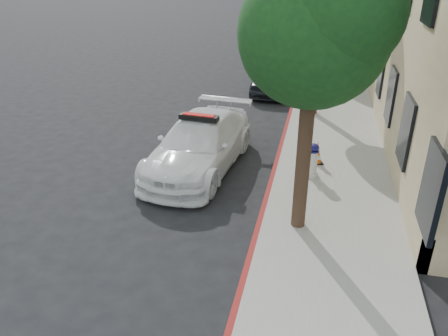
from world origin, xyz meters
TOP-DOWN VIEW (x-y plane):
  - ground at (0.00, 0.00)m, footprint 120.00×120.00m
  - sidewalk at (3.60, 10.00)m, footprint 3.20×50.00m
  - curb_strip at (2.06, 10.00)m, footprint 0.12×50.00m
  - tree_near at (2.93, -2.01)m, footprint 2.92×2.82m
  - tree_mid at (2.93, 5.99)m, footprint 2.77×2.64m
  - police_car at (-0.08, 0.65)m, footprint 2.50×5.22m
  - parked_car_mid at (1.03, 9.18)m, footprint 1.83×4.34m
  - parked_car_far at (1.20, 15.51)m, footprint 1.46×4.04m
  - fire_hydrant at (3.08, 0.50)m, footprint 0.40×0.36m
  - traffic_cone at (3.19, 1.38)m, footprint 0.44×0.44m

SIDE VIEW (x-z plane):
  - ground at x=0.00m, z-range 0.00..0.00m
  - sidewalk at x=3.60m, z-range 0.00..0.15m
  - curb_strip at x=2.06m, z-range 0.00..0.15m
  - traffic_cone at x=3.19m, z-range 0.15..0.82m
  - fire_hydrant at x=3.08m, z-range 0.14..1.08m
  - parked_car_far at x=1.20m, z-range 0.00..1.33m
  - parked_car_mid at x=1.03m, z-range 0.00..1.46m
  - police_car at x=-0.08m, z-range -0.07..1.54m
  - tree_mid at x=2.93m, z-range 1.45..6.88m
  - tree_near at x=2.93m, z-range 1.46..7.08m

